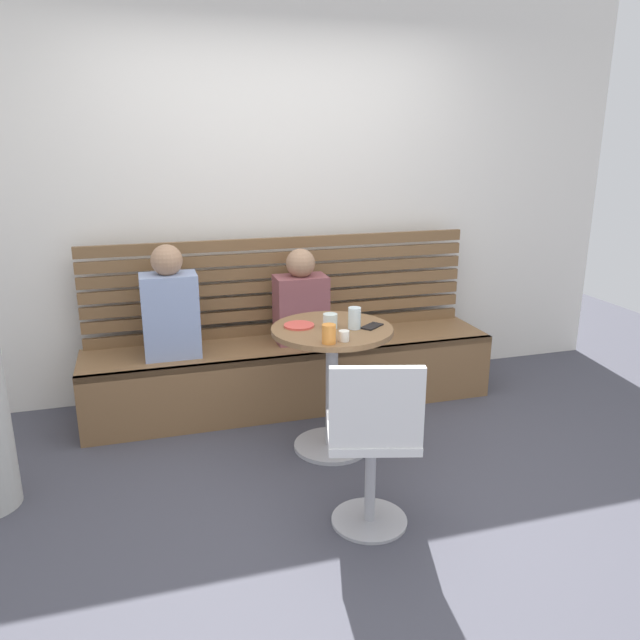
# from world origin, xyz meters

# --- Properties ---
(ground) EXTENTS (8.00, 8.00, 0.00)m
(ground) POSITION_xyz_m (0.00, 0.00, 0.00)
(ground) COLOR #42424C
(back_wall) EXTENTS (5.20, 0.10, 2.90)m
(back_wall) POSITION_xyz_m (0.00, 1.64, 1.45)
(back_wall) COLOR silver
(back_wall) RESTS_ON ground
(booth_bench) EXTENTS (2.70, 0.52, 0.44)m
(booth_bench) POSITION_xyz_m (0.00, 1.20, 0.22)
(booth_bench) COLOR brown
(booth_bench) RESTS_ON ground
(booth_backrest) EXTENTS (2.65, 0.04, 0.67)m
(booth_backrest) POSITION_xyz_m (0.00, 1.44, 0.78)
(booth_backrest) COLOR brown
(booth_backrest) RESTS_ON booth_bench
(cafe_table) EXTENTS (0.68, 0.68, 0.74)m
(cafe_table) POSITION_xyz_m (0.07, 0.53, 0.52)
(cafe_table) COLOR #ADADB2
(cafe_table) RESTS_ON ground
(white_chair) EXTENTS (0.49, 0.49, 0.85)m
(white_chair) POSITION_xyz_m (-0.00, -0.28, 0.46)
(white_chair) COLOR #ADADB2
(white_chair) RESTS_ON ground
(person_adult) EXTENTS (0.34, 0.22, 0.70)m
(person_adult) POSITION_xyz_m (-0.77, 1.17, 0.75)
(person_adult) COLOR #8C9EC6
(person_adult) RESTS_ON booth_bench
(person_child_left) EXTENTS (0.34, 0.22, 0.62)m
(person_child_left) POSITION_xyz_m (0.07, 1.23, 0.71)
(person_child_left) COLOR brown
(person_child_left) RESTS_ON booth_bench
(cup_espresso_small) EXTENTS (0.06, 0.06, 0.05)m
(cup_espresso_small) POSITION_xyz_m (0.05, 0.29, 0.77)
(cup_espresso_small) COLOR silver
(cup_espresso_small) RESTS_ON cafe_table
(cup_tumbler_orange) EXTENTS (0.07, 0.07, 0.10)m
(cup_tumbler_orange) POSITION_xyz_m (-0.03, 0.28, 0.79)
(cup_tumbler_orange) COLOR orange
(cup_tumbler_orange) RESTS_ON cafe_table
(cup_glass_tall) EXTENTS (0.07, 0.07, 0.12)m
(cup_glass_tall) POSITION_xyz_m (0.18, 0.48, 0.80)
(cup_glass_tall) COLOR silver
(cup_glass_tall) RESTS_ON cafe_table
(cup_glass_short) EXTENTS (0.08, 0.08, 0.08)m
(cup_glass_short) POSITION_xyz_m (0.05, 0.53, 0.78)
(cup_glass_short) COLOR silver
(cup_glass_short) RESTS_ON cafe_table
(plate_small) EXTENTS (0.17, 0.17, 0.01)m
(plate_small) POSITION_xyz_m (-0.11, 0.60, 0.75)
(plate_small) COLOR #DB4C42
(plate_small) RESTS_ON cafe_table
(phone_on_table) EXTENTS (0.15, 0.14, 0.01)m
(phone_on_table) POSITION_xyz_m (0.28, 0.48, 0.74)
(phone_on_table) COLOR black
(phone_on_table) RESTS_ON cafe_table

